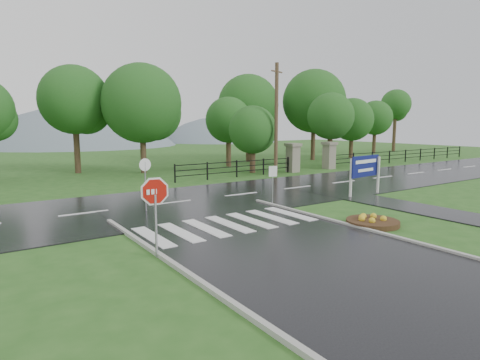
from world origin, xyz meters
TOP-DOWN VIEW (x-y plane):
  - ground at (0.00, 0.00)m, footprint 120.00×120.00m
  - main_road at (0.00, 10.00)m, footprint 90.00×8.00m
  - walkway at (8.50, 4.00)m, footprint 2.20×11.00m
  - crosswalk at (0.00, 5.00)m, footprint 6.50×2.80m
  - pillar_west at (13.00, 16.00)m, footprint 1.00×1.00m
  - pillar_east at (17.00, 16.00)m, footprint 1.00×1.00m
  - fence_west at (7.75, 16.00)m, footprint 9.58×0.08m
  - fence_east at (27.75, 16.00)m, footprint 20.58×0.08m
  - hills at (3.49, 65.00)m, footprint 102.00×48.00m
  - treeline at (1.00, 24.00)m, footprint 83.20×5.20m
  - stop_sign at (-3.62, 3.17)m, footprint 1.08×0.16m
  - estate_billboard at (9.29, 6.24)m, footprint 2.40×0.34m
  - flower_bed at (4.47, 2.02)m, footprint 1.94×1.94m
  - reg_sign_small at (3.78, 7.10)m, footprint 0.39×0.14m
  - reg_sign_round at (-1.69, 8.90)m, footprint 0.54×0.09m
  - utility_pole_east at (10.87, 15.50)m, footprint 1.38×0.56m
  - entrance_tree_left at (10.23, 17.50)m, footprint 3.64×3.64m
  - entrance_tree_right at (18.66, 17.50)m, footprint 4.06×4.06m

SIDE VIEW (x-z plane):
  - hills at x=3.49m, z-range -39.54..8.46m
  - ground at x=0.00m, z-range 0.00..0.00m
  - main_road at x=0.00m, z-range -0.02..0.02m
  - walkway at x=8.50m, z-range -0.02..0.02m
  - treeline at x=1.00m, z-range -5.00..5.00m
  - crosswalk at x=0.00m, z-range 0.05..0.07m
  - flower_bed at x=4.47m, z-range -0.05..0.34m
  - fence_west at x=7.75m, z-range 0.12..1.32m
  - fence_east at x=27.75m, z-range 0.14..1.34m
  - pillar_west at x=13.00m, z-range 0.06..2.30m
  - pillar_east at x=17.00m, z-range 0.06..2.30m
  - reg_sign_small at x=3.78m, z-range 0.41..2.22m
  - estate_billboard at x=9.29m, z-range 0.39..2.50m
  - reg_sign_round at x=-1.69m, z-range 0.30..2.61m
  - stop_sign at x=-3.62m, z-range 0.49..2.94m
  - entrance_tree_left at x=10.23m, z-range 0.71..5.81m
  - utility_pole_east at x=10.87m, z-range 0.07..8.11m
  - entrance_tree_right at x=18.66m, z-range 1.15..7.57m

